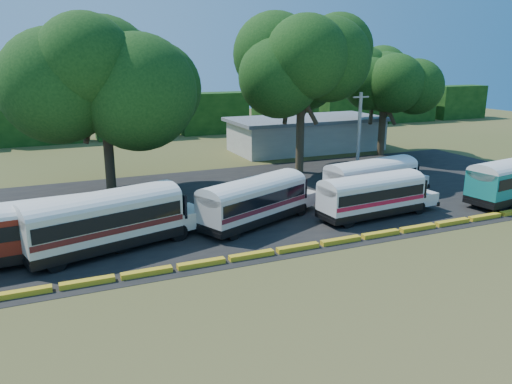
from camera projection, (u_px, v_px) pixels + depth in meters
name	position (u px, v px, depth m)	size (l,w,h in m)	color
ground	(283.00, 260.00, 28.33)	(160.00, 160.00, 0.00)	#364617
asphalt_strip	(227.00, 203.00, 39.35)	(64.00, 24.00, 0.02)	black
curb	(275.00, 251.00, 29.18)	(53.70, 0.45, 0.30)	yellow
terminal_building	(307.00, 134.00, 61.25)	(19.00, 9.00, 4.00)	#B9B7A9
treeline_backdrop	(132.00, 117.00, 70.10)	(130.00, 4.00, 6.00)	black
bus_red	(44.00, 225.00, 28.06)	(10.87, 3.43, 3.52)	black
bus_cream_west	(107.00, 218.00, 29.17)	(11.46, 5.59, 3.66)	black
bus_cream_east	(255.00, 198.00, 33.84)	(10.24, 6.30, 3.32)	black
bus_white_red	(374.00, 193.00, 35.40)	(9.82, 3.18, 3.17)	black
bus_white_blue	(373.00, 177.00, 40.18)	(10.10, 3.89, 3.24)	black
tree_west	(102.00, 71.00, 38.66)	(11.49, 11.49, 14.35)	#322619
tree_center	(302.00, 59.00, 46.89)	(10.83, 10.83, 15.00)	#322619
tree_east	(385.00, 82.00, 56.37)	(9.17, 9.17, 11.77)	#322619
utility_pole	(359.00, 138.00, 44.47)	(1.60, 0.30, 8.17)	gray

